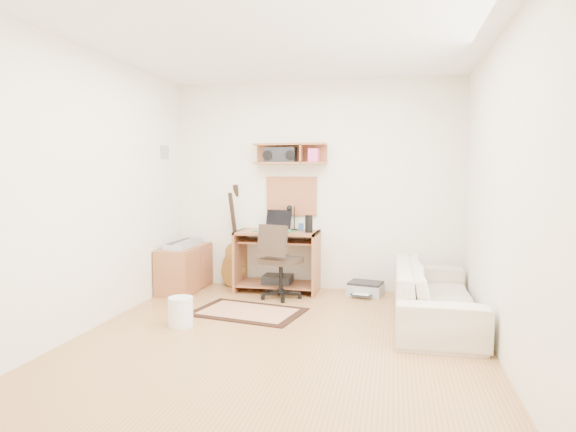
% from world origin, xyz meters
% --- Properties ---
extents(floor, '(3.60, 4.00, 0.01)m').
position_xyz_m(floor, '(0.00, 0.00, -0.01)').
color(floor, '#B6814B').
rests_on(floor, ground).
extents(ceiling, '(3.60, 4.00, 0.01)m').
position_xyz_m(ceiling, '(0.00, 0.00, 2.60)').
color(ceiling, white).
rests_on(ceiling, ground).
extents(back_wall, '(3.60, 0.01, 2.60)m').
position_xyz_m(back_wall, '(0.00, 2.00, 1.30)').
color(back_wall, white).
rests_on(back_wall, ground).
extents(left_wall, '(0.01, 4.00, 2.60)m').
position_xyz_m(left_wall, '(-1.80, 0.00, 1.30)').
color(left_wall, white).
rests_on(left_wall, ground).
extents(right_wall, '(0.01, 4.00, 2.60)m').
position_xyz_m(right_wall, '(1.80, 0.00, 1.30)').
color(right_wall, white).
rests_on(right_wall, ground).
extents(wall_shelf, '(0.90, 0.25, 0.26)m').
position_xyz_m(wall_shelf, '(-0.30, 1.88, 1.70)').
color(wall_shelf, '#9C5D37').
rests_on(wall_shelf, back_wall).
extents(cork_board, '(0.64, 0.03, 0.49)m').
position_xyz_m(cork_board, '(-0.30, 1.98, 1.17)').
color(cork_board, '#A57E52').
rests_on(cork_board, back_wall).
extents(wall_photo, '(0.02, 0.20, 0.15)m').
position_xyz_m(wall_photo, '(-1.79, 1.50, 1.72)').
color(wall_photo, '#4C8CBF').
rests_on(wall_photo, left_wall).
extents(desk, '(1.00, 0.55, 0.75)m').
position_xyz_m(desk, '(-0.43, 1.73, 0.38)').
color(desk, '#9C5D37').
rests_on(desk, floor).
extents(laptop, '(0.41, 0.41, 0.26)m').
position_xyz_m(laptop, '(-0.46, 1.71, 0.88)').
color(laptop, silver).
rests_on(laptop, desk).
extents(speaker, '(0.09, 0.09, 0.21)m').
position_xyz_m(speaker, '(-0.03, 1.68, 0.85)').
color(speaker, black).
rests_on(speaker, desk).
extents(desk_lamp, '(0.10, 0.10, 0.31)m').
position_xyz_m(desk_lamp, '(-0.24, 1.87, 0.91)').
color(desk_lamp, black).
rests_on(desk_lamp, desk).
extents(pencil_cup, '(0.07, 0.07, 0.09)m').
position_xyz_m(pencil_cup, '(-0.15, 1.83, 0.80)').
color(pencil_cup, '#335C9B').
rests_on(pencil_cup, desk).
extents(boombox, '(0.39, 0.18, 0.20)m').
position_xyz_m(boombox, '(-0.42, 1.87, 1.68)').
color(boombox, black).
rests_on(boombox, wall_shelf).
extents(rug, '(1.23, 0.94, 0.01)m').
position_xyz_m(rug, '(-0.52, 0.73, 0.01)').
color(rug, beige).
rests_on(rug, floor).
extents(task_chair, '(0.57, 0.57, 0.89)m').
position_xyz_m(task_chair, '(-0.31, 1.40, 0.45)').
color(task_chair, '#32261D').
rests_on(task_chair, floor).
extents(cabinet, '(0.40, 0.90, 0.55)m').
position_xyz_m(cabinet, '(-1.58, 1.55, 0.28)').
color(cabinet, '#9C5D37').
rests_on(cabinet, floor).
extents(music_keyboard, '(0.22, 0.72, 0.06)m').
position_xyz_m(music_keyboard, '(-1.58, 1.55, 0.58)').
color(music_keyboard, '#B2B5BA').
rests_on(music_keyboard, cabinet).
extents(guitar, '(0.41, 0.34, 1.32)m').
position_xyz_m(guitar, '(-1.04, 1.86, 0.66)').
color(guitar, olive).
rests_on(guitar, floor).
extents(waste_basket, '(0.25, 0.25, 0.28)m').
position_xyz_m(waste_basket, '(-1.01, 0.15, 0.14)').
color(waste_basket, white).
rests_on(waste_basket, floor).
extents(printer, '(0.45, 0.38, 0.15)m').
position_xyz_m(printer, '(0.66, 1.75, 0.09)').
color(printer, '#A5A8AA').
rests_on(printer, floor).
extents(sofa, '(0.57, 1.94, 0.76)m').
position_xyz_m(sofa, '(1.38, 0.81, 0.38)').
color(sofa, beige).
rests_on(sofa, floor).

